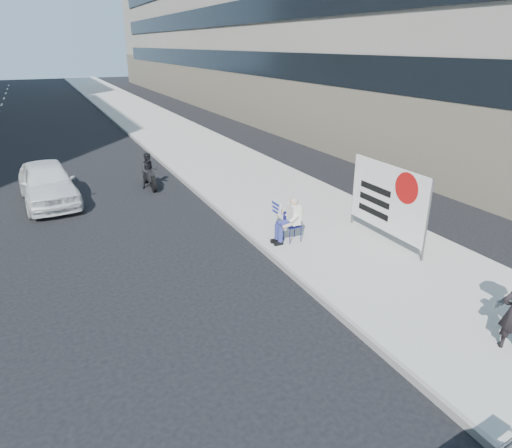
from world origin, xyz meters
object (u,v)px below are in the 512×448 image
protest_banner (387,199)px  motorcycle (149,172)px  seated_protester (289,217)px  white_sedan_near (47,183)px

protest_banner → motorcycle: size_ratio=1.50×
seated_protester → motorcycle: bearing=107.0°
protest_banner → white_sedan_near: 11.80m
white_sedan_near → protest_banner: bearing=-48.5°
white_sedan_near → motorcycle: (3.73, 0.29, -0.11)m
protest_banner → seated_protester: bearing=155.9°
seated_protester → motorcycle: 7.70m
seated_protester → motorcycle: seated_protester is taller
seated_protester → protest_banner: protest_banner is taller
seated_protester → protest_banner: (2.49, -1.11, 0.53)m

